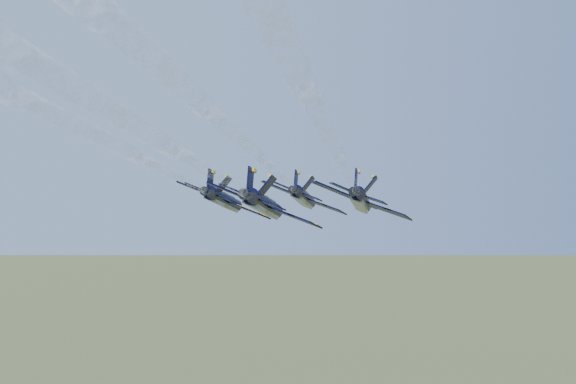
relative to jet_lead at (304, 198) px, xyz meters
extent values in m
cylinder|color=black|center=(-0.13, -0.32, 0.03)|extent=(7.57, 13.33, 2.27)
cone|color=black|center=(3.16, 7.10, 0.03)|extent=(3.15, 3.35, 2.27)
ellipsoid|color=black|center=(1.48, 2.77, 0.56)|extent=(2.13, 2.75, 1.16)
cube|color=gray|center=(-0.36, -0.22, -0.58)|extent=(6.39, 11.78, 1.01)
cube|color=black|center=(-3.44, 0.25, 1.27)|extent=(5.87, 3.83, 2.43)
cube|color=yellow|center=(-2.70, 1.82, 1.36)|extent=(5.42, 0.91, 2.40)
cube|color=black|center=(2.45, -2.36, -1.38)|extent=(6.32, 6.15, 2.43)
cube|color=yellow|center=(3.19, -0.78, -1.29)|extent=(4.27, 3.88, 2.40)
cube|color=black|center=(-4.57, -5.44, 0.85)|extent=(2.57, 1.72, 1.15)
cube|color=black|center=(-0.93, -7.05, -0.78)|extent=(2.93, 2.95, 1.15)
cube|color=black|center=(-2.70, -5.49, 1.69)|extent=(1.25, 2.21, 2.67)
cube|color=black|center=(-1.23, -6.14, 1.03)|extent=(2.60, 2.81, 2.13)
cylinder|color=black|center=(-3.47, -6.71, 0.12)|extent=(1.84, 1.72, 1.47)
cylinder|color=black|center=(-2.69, -7.06, -0.24)|extent=(1.84, 1.72, 1.47)
cylinder|color=black|center=(-12.90, -8.44, 0.03)|extent=(7.57, 13.33, 2.27)
cone|color=black|center=(-9.62, -1.02, 0.03)|extent=(3.15, 3.35, 2.27)
ellipsoid|color=black|center=(-11.30, -5.35, 0.56)|extent=(2.13, 2.75, 1.16)
cube|color=gray|center=(-13.14, -8.34, -0.58)|extent=(6.39, 11.78, 1.01)
cube|color=black|center=(-16.21, -7.87, 1.27)|extent=(5.87, 3.83, 2.43)
cube|color=yellow|center=(-15.47, -6.30, 1.36)|extent=(5.42, 0.91, 2.40)
cube|color=black|center=(-10.33, -10.48, -1.38)|extent=(6.32, 6.15, 2.43)
cube|color=yellow|center=(-9.59, -8.90, -1.29)|extent=(4.27, 3.88, 2.40)
cube|color=black|center=(-17.34, -13.56, 0.85)|extent=(2.57, 1.72, 1.15)
cube|color=black|center=(-13.71, -15.17, -0.78)|extent=(2.93, 2.95, 1.15)
cube|color=black|center=(-15.47, -13.61, 1.69)|extent=(1.25, 2.21, 2.67)
cube|color=black|center=(-14.00, -14.26, 1.03)|extent=(2.60, 2.81, 2.13)
cylinder|color=black|center=(-16.24, -14.83, 0.12)|extent=(1.84, 1.72, 1.47)
cylinder|color=black|center=(-15.46, -15.18, -0.24)|extent=(1.84, 1.72, 1.47)
cylinder|color=black|center=(3.54, -15.46, 0.03)|extent=(7.57, 13.33, 2.27)
cone|color=black|center=(6.82, -8.04, 0.03)|extent=(3.15, 3.35, 2.27)
ellipsoid|color=black|center=(5.14, -12.37, 0.56)|extent=(2.13, 2.75, 1.16)
cube|color=gray|center=(3.30, -15.36, -0.58)|extent=(6.39, 11.78, 1.01)
cube|color=black|center=(0.23, -14.89, 1.27)|extent=(5.87, 3.83, 2.43)
cube|color=yellow|center=(0.97, -13.32, 1.36)|extent=(5.42, 0.91, 2.40)
cube|color=black|center=(6.11, -17.50, -1.38)|extent=(6.32, 6.15, 2.43)
cube|color=yellow|center=(6.85, -15.93, -1.29)|extent=(4.27, 3.88, 2.40)
cube|color=black|center=(-0.90, -20.58, 0.85)|extent=(2.57, 1.72, 1.15)
cube|color=black|center=(2.73, -22.19, -0.78)|extent=(2.93, 2.95, 1.15)
cube|color=black|center=(0.97, -20.63, 1.69)|extent=(1.25, 2.21, 2.67)
cube|color=black|center=(2.44, -21.28, 1.03)|extent=(2.60, 2.81, 2.13)
cylinder|color=black|center=(0.20, -21.85, 0.12)|extent=(1.84, 1.72, 1.47)
cylinder|color=black|center=(0.98, -22.20, -0.24)|extent=(1.84, 1.72, 1.47)
cylinder|color=black|center=(-11.05, -26.35, 0.03)|extent=(7.57, 13.33, 2.27)
cone|color=black|center=(-7.76, -18.93, 0.03)|extent=(3.15, 3.35, 2.27)
ellipsoid|color=black|center=(-9.44, -23.25, 0.56)|extent=(2.13, 2.75, 1.16)
cube|color=gray|center=(-11.28, -26.24, -0.58)|extent=(6.39, 11.78, 1.01)
cube|color=black|center=(-14.36, -25.78, 1.27)|extent=(5.87, 3.83, 2.43)
cube|color=yellow|center=(-13.62, -24.20, 1.36)|extent=(5.42, 0.91, 2.40)
cube|color=black|center=(-8.47, -28.38, -1.38)|extent=(6.32, 6.15, 2.43)
cube|color=yellow|center=(-7.73, -26.81, -1.29)|extent=(4.27, 3.88, 2.40)
cube|color=black|center=(-15.49, -31.46, 0.85)|extent=(2.57, 1.72, 1.15)
cube|color=black|center=(-11.86, -33.07, -0.78)|extent=(2.93, 2.95, 1.15)
cube|color=black|center=(-13.62, -31.51, 1.69)|extent=(1.25, 2.21, 2.67)
cube|color=black|center=(-12.15, -32.16, 1.03)|extent=(2.60, 2.81, 2.13)
cylinder|color=black|center=(-14.39, -32.74, 0.12)|extent=(1.84, 1.72, 1.47)
cylinder|color=black|center=(-13.61, -33.08, -0.24)|extent=(1.84, 1.72, 1.47)
cylinder|color=white|center=(-7.45, -16.85, 0.03)|extent=(10.27, 21.20, 1.20)
cylinder|color=white|center=(-16.10, -36.39, 0.03)|extent=(10.69, 21.39, 1.66)
cylinder|color=white|center=(-24.76, -55.93, 0.03)|extent=(11.18, 21.60, 2.19)
cylinder|color=white|center=(-20.22, -24.97, 0.03)|extent=(10.27, 21.20, 1.20)
cylinder|color=white|center=(-28.88, -44.51, 0.03)|extent=(10.69, 21.39, 1.66)
cylinder|color=white|center=(-3.78, -31.99, 0.03)|extent=(10.27, 21.20, 1.20)
cylinder|color=white|center=(-12.44, -51.53, 0.03)|extent=(10.69, 21.39, 1.66)
cylinder|color=white|center=(-21.10, -71.07, 0.03)|extent=(11.18, 21.60, 2.19)
cylinder|color=white|center=(-18.37, -42.87, 0.03)|extent=(10.27, 21.20, 1.20)
cylinder|color=white|center=(-27.02, -62.41, 0.03)|extent=(10.69, 21.39, 1.66)
camera|label=1|loc=(-25.65, -101.72, 2.83)|focal=45.00mm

